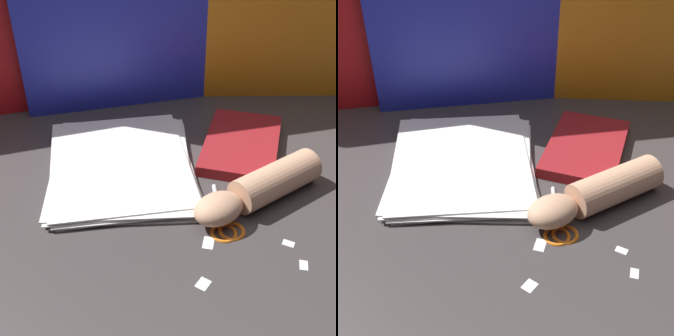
{
  "view_description": "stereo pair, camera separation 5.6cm",
  "coord_description": "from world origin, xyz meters",
  "views": [
    {
      "loc": [
        -0.11,
        -0.69,
        0.57
      ],
      "look_at": [
        -0.03,
        -0.01,
        0.06
      ],
      "focal_mm": 50.0,
      "sensor_mm": 36.0,
      "label": 1
    },
    {
      "loc": [
        -0.05,
        -0.7,
        0.57
      ],
      "look_at": [
        -0.03,
        -0.01,
        0.06
      ],
      "focal_mm": 50.0,
      "sensor_mm": 36.0,
      "label": 2
    }
  ],
  "objects": [
    {
      "name": "ground_plane",
      "position": [
        0.0,
        0.0,
        0.0
      ],
      "size": [
        6.0,
        6.0,
        0.0
      ],
      "primitive_type": "plane",
      "color": "#3D3838"
    },
    {
      "name": "backdrop_panel_left",
      "position": [
        -0.29,
        0.37,
        0.2
      ],
      "size": [
        0.75,
        0.16,
        0.39
      ],
      "color": "red",
      "rests_on": "ground_plane"
    },
    {
      "name": "paper_stack",
      "position": [
        -0.11,
        0.08,
        0.01
      ],
      "size": [
        0.3,
        0.36,
        0.02
      ],
      "color": "white",
      "rests_on": "ground_plane"
    },
    {
      "name": "book_closed",
      "position": [
        0.15,
        0.12,
        0.01
      ],
      "size": [
        0.23,
        0.28,
        0.02
      ],
      "color": "maroon",
      "rests_on": "ground_plane"
    },
    {
      "name": "scissors",
      "position": [
        0.06,
        -0.1,
        0.0
      ],
      "size": [
        0.1,
        0.16,
        0.01
      ],
      "color": "silver",
      "rests_on": "ground_plane"
    },
    {
      "name": "hand_forearm",
      "position": [
        0.14,
        -0.05,
        0.03
      ],
      "size": [
        0.28,
        0.19,
        0.07
      ],
      "color": "tan",
      "rests_on": "ground_plane"
    },
    {
      "name": "paper_scrap_near",
      "position": [
        0.16,
        -0.16,
        0.0
      ],
      "size": [
        0.02,
        0.02,
        0.0
      ],
      "color": "white",
      "rests_on": "ground_plane"
    },
    {
      "name": "paper_scrap_mid",
      "position": [
        0.02,
        -0.15,
        0.0
      ],
      "size": [
        0.03,
        0.03,
        0.0
      ],
      "color": "white",
      "rests_on": "ground_plane"
    },
    {
      "name": "paper_scrap_far",
      "position": [
        0.0,
        -0.23,
        0.0
      ],
      "size": [
        0.03,
        0.03,
        0.0
      ],
      "color": "white",
      "rests_on": "ground_plane"
    },
    {
      "name": "paper_scrap_side",
      "position": [
        0.17,
        -0.21,
        0.0
      ],
      "size": [
        0.02,
        0.02,
        0.0
      ],
      "color": "white",
      "rests_on": "ground_plane"
    }
  ]
}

